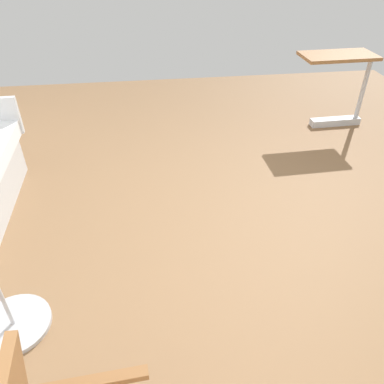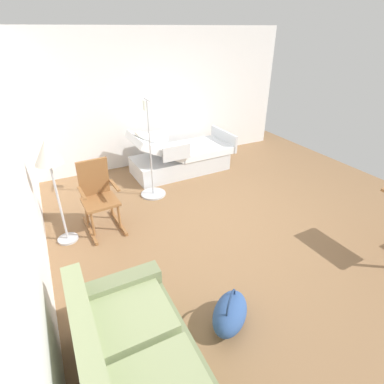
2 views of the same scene
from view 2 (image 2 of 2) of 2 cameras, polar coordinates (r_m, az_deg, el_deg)
name	(u,v)px [view 2 (image 2 of 2)]	position (r m, az deg, el deg)	size (l,w,h in m)	color
ground_plane	(233,217)	(4.86, 7.74, -4.78)	(6.84, 6.84, 0.00)	olive
back_wall	(15,174)	(3.55, -30.45, 2.90)	(5.67, 0.10, 2.70)	white
side_wall	(163,98)	(6.65, -5.49, 17.25)	(0.10, 5.60, 2.70)	white
hospital_bed	(180,157)	(6.26, -2.28, 6.60)	(1.06, 2.10, 1.03)	silver
couch	(138,368)	(2.78, -10.12, -29.93)	(1.60, 0.86, 0.85)	#737D57
rocking_chair	(98,196)	(4.58, -17.30, -0.80)	(0.79, 0.53, 1.05)	brown
floor_lamp	(49,160)	(4.12, -25.52, 5.52)	(0.34, 0.34, 1.48)	#B2B5BA
duffel_bag	(230,313)	(3.27, 7.20, -21.78)	(0.61, 0.63, 0.43)	#2D4C84
iv_pole	(152,182)	(5.39, -7.51, 1.87)	(0.44, 0.44, 1.69)	#B2B5BA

